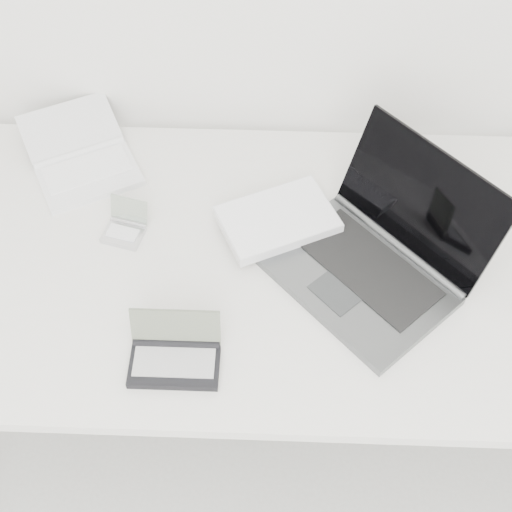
{
  "coord_description": "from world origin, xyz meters",
  "views": [
    {
      "loc": [
        0.0,
        0.63,
        1.96
      ],
      "look_at": [
        -0.03,
        1.51,
        0.79
      ],
      "focal_mm": 50.0,
      "sensor_mm": 36.0,
      "label": 1
    }
  ],
  "objects_px": {
    "netbook_open_white": "(83,162)",
    "palmtop_charcoal": "(175,356)",
    "desk": "(270,271)",
    "laptop_large": "(349,246)"
  },
  "relations": [
    {
      "from": "laptop_large",
      "to": "netbook_open_white",
      "type": "bearing_deg",
      "value": -155.3
    },
    {
      "from": "desk",
      "to": "laptop_large",
      "type": "distance_m",
      "value": 0.19
    },
    {
      "from": "desk",
      "to": "netbook_open_white",
      "type": "xyz_separation_m",
      "value": [
        -0.45,
        0.26,
        0.06
      ]
    },
    {
      "from": "netbook_open_white",
      "to": "palmtop_charcoal",
      "type": "distance_m",
      "value": 0.58
    },
    {
      "from": "palmtop_charcoal",
      "to": "netbook_open_white",
      "type": "bearing_deg",
      "value": 117.89
    },
    {
      "from": "palmtop_charcoal",
      "to": "desk",
      "type": "bearing_deg",
      "value": 55.03
    },
    {
      "from": "desk",
      "to": "palmtop_charcoal",
      "type": "relative_size",
      "value": 9.24
    },
    {
      "from": "laptop_large",
      "to": "palmtop_charcoal",
      "type": "distance_m",
      "value": 0.43
    },
    {
      "from": "desk",
      "to": "palmtop_charcoal",
      "type": "bearing_deg",
      "value": -124.99
    },
    {
      "from": "desk",
      "to": "laptop_large",
      "type": "relative_size",
      "value": 2.67
    }
  ]
}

